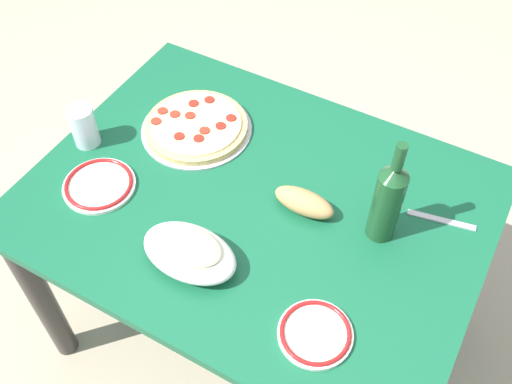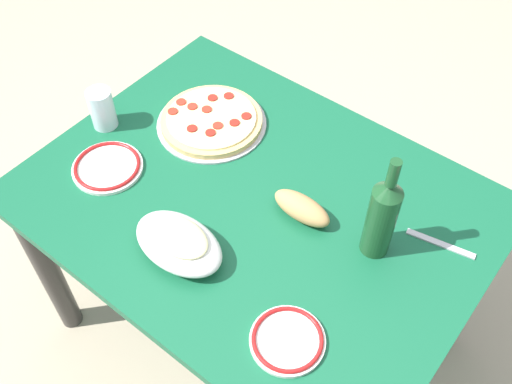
# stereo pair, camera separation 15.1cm
# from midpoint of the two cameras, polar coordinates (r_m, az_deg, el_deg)

# --- Properties ---
(ground_plane) EXTENTS (8.00, 8.00, 0.00)m
(ground_plane) POSITION_cam_midpoint_polar(r_m,az_deg,el_deg) (2.12, -2.08, -12.83)
(ground_plane) COLOR tan
(ground_plane) RESTS_ON ground
(dining_table) EXTENTS (1.16, 0.88, 0.70)m
(dining_table) POSITION_cam_midpoint_polar(r_m,az_deg,el_deg) (1.62, -2.65, -3.53)
(dining_table) COLOR #145938
(dining_table) RESTS_ON ground
(pepperoni_pizza) EXTENTS (0.32, 0.32, 0.03)m
(pepperoni_pizza) POSITION_cam_midpoint_polar(r_m,az_deg,el_deg) (1.71, -8.30, 6.13)
(pepperoni_pizza) COLOR #B7B7BC
(pepperoni_pizza) RESTS_ON dining_table
(baked_pasta_dish) EXTENTS (0.24, 0.15, 0.08)m
(baked_pasta_dish) POSITION_cam_midpoint_polar(r_m,az_deg,el_deg) (1.40, -9.52, -5.83)
(baked_pasta_dish) COLOR white
(baked_pasta_dish) RESTS_ON dining_table
(wine_bottle) EXTENTS (0.07, 0.07, 0.31)m
(wine_bottle) POSITION_cam_midpoint_polar(r_m,az_deg,el_deg) (1.39, 9.56, -0.97)
(wine_bottle) COLOR #194723
(wine_bottle) RESTS_ON dining_table
(water_glass) EXTENTS (0.07, 0.07, 0.12)m
(water_glass) POSITION_cam_midpoint_polar(r_m,az_deg,el_deg) (1.71, -18.71, 5.86)
(water_glass) COLOR silver
(water_glass) RESTS_ON dining_table
(side_plate_near) EXTENTS (0.17, 0.17, 0.02)m
(side_plate_near) POSITION_cam_midpoint_polar(r_m,az_deg,el_deg) (1.32, 2.39, -13.65)
(side_plate_near) COLOR white
(side_plate_near) RESTS_ON dining_table
(side_plate_far) EXTENTS (0.19, 0.19, 0.02)m
(side_plate_far) POSITION_cam_midpoint_polar(r_m,az_deg,el_deg) (1.62, -17.47, 0.51)
(side_plate_far) COLOR white
(side_plate_far) RESTS_ON dining_table
(bread_loaf) EXTENTS (0.16, 0.07, 0.06)m
(bread_loaf) POSITION_cam_midpoint_polar(r_m,az_deg,el_deg) (1.48, 1.77, -1.18)
(bread_loaf) COLOR tan
(bread_loaf) RESTS_ON dining_table
(fork_left) EXTENTS (0.17, 0.05, 0.00)m
(fork_left) POSITION_cam_midpoint_polar(r_m,az_deg,el_deg) (1.53, 14.77, -2.81)
(fork_left) COLOR #B7B7BC
(fork_left) RESTS_ON dining_table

